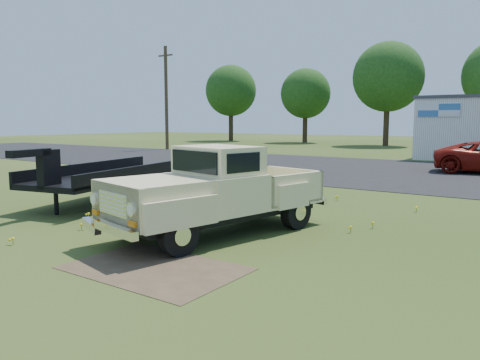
# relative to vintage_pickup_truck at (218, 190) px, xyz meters

# --- Properties ---
(ground) EXTENTS (140.00, 140.00, 0.00)m
(ground) POSITION_rel_vintage_pickup_truck_xyz_m (-0.88, 0.37, -1.00)
(ground) COLOR #2C4014
(ground) RESTS_ON ground
(asphalt_lot) EXTENTS (90.00, 14.00, 0.02)m
(asphalt_lot) POSITION_rel_vintage_pickup_truck_xyz_m (-0.88, 15.37, -1.00)
(asphalt_lot) COLOR black
(asphalt_lot) RESTS_ON ground
(dirt_patch_a) EXTENTS (3.00, 2.00, 0.01)m
(dirt_patch_a) POSITION_rel_vintage_pickup_truck_xyz_m (0.62, -2.63, -1.00)
(dirt_patch_a) COLOR #473926
(dirt_patch_a) RESTS_ON ground
(dirt_patch_b) EXTENTS (2.20, 1.60, 0.01)m
(dirt_patch_b) POSITION_rel_vintage_pickup_truck_xyz_m (-2.88, 3.87, -1.00)
(dirt_patch_b) COLOR #473926
(dirt_patch_b) RESTS_ON ground
(utility_pole_west) EXTENTS (1.60, 0.30, 9.00)m
(utility_pole_west) POSITION_rel_vintage_pickup_truck_xyz_m (-22.88, 22.37, 3.61)
(utility_pole_west) COLOR #3F301D
(utility_pole_west) RESTS_ON ground
(treeline_a) EXTENTS (6.40, 6.40, 9.52)m
(treeline_a) POSITION_rel_vintage_pickup_truck_xyz_m (-28.88, 40.37, 5.30)
(treeline_a) COLOR #362818
(treeline_a) RESTS_ON ground
(treeline_b) EXTENTS (5.76, 5.76, 8.57)m
(treeline_b) POSITION_rel_vintage_pickup_truck_xyz_m (-18.88, 41.37, 4.67)
(treeline_b) COLOR #362818
(treeline_b) RESTS_ON ground
(treeline_c) EXTENTS (7.04, 7.04, 10.47)m
(treeline_c) POSITION_rel_vintage_pickup_truck_xyz_m (-8.88, 39.87, 5.94)
(treeline_c) COLOR #362818
(treeline_c) RESTS_ON ground
(vintage_pickup_truck) EXTENTS (3.31, 5.83, 1.99)m
(vintage_pickup_truck) POSITION_rel_vintage_pickup_truck_xyz_m (0.00, 0.00, 0.00)
(vintage_pickup_truck) COLOR beige
(vintage_pickup_truck) RESTS_ON ground
(flatbed_trailer) EXTENTS (3.60, 7.05, 1.84)m
(flatbed_trailer) POSITION_rel_vintage_pickup_truck_xyz_m (-5.48, 1.70, -0.08)
(flatbed_trailer) COLOR black
(flatbed_trailer) RESTS_ON ground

